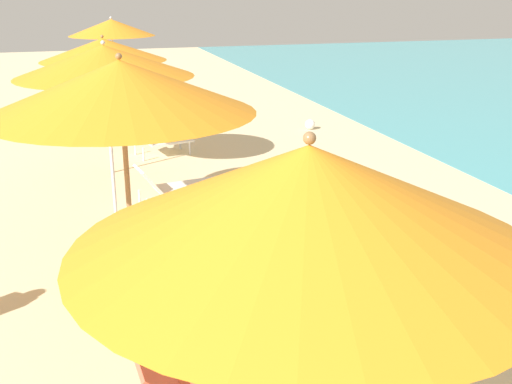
{
  "coord_description": "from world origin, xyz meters",
  "views": [
    {
      "loc": [
        -0.27,
        3.77,
        3.5
      ],
      "look_at": [
        1.57,
        9.98,
        1.32
      ],
      "focal_mm": 43.4,
      "sensor_mm": 36.0,
      "label": 1
    }
  ],
  "objects_px": {
    "umbrella_third": "(308,199)",
    "umbrella_sixth": "(103,50)",
    "cooler_box": "(473,229)",
    "umbrella_fourth": "(121,87)",
    "lounger_fifth_inland": "(199,227)",
    "lounger_fourth_shoreside": "(173,264)",
    "lounger_farthest_shoreside": "(144,113)",
    "lounger_fourth_inland": "(217,378)",
    "beach_ball": "(310,124)",
    "umbrella_farthest": "(112,28)",
    "umbrella_fifth": "(104,61)",
    "lounger_fifth_shoreside": "(179,184)",
    "lounger_sixth_shoreside": "(161,139)"
  },
  "relations": [
    {
      "from": "lounger_fourth_inland",
      "to": "umbrella_farthest",
      "type": "xyz_separation_m",
      "value": [
        0.04,
        10.89,
        2.25
      ]
    },
    {
      "from": "umbrella_fourth",
      "to": "lounger_fifth_shoreside",
      "type": "bearing_deg",
      "value": 74.62
    },
    {
      "from": "umbrella_fourth",
      "to": "lounger_sixth_shoreside",
      "type": "bearing_deg",
      "value": 79.92
    },
    {
      "from": "lounger_farthest_shoreside",
      "to": "lounger_fifth_inland",
      "type": "bearing_deg",
      "value": -93.69
    },
    {
      "from": "lounger_fourth_shoreside",
      "to": "beach_ball",
      "type": "height_order",
      "value": "lounger_fourth_shoreside"
    },
    {
      "from": "lounger_fifth_inland",
      "to": "lounger_farthest_shoreside",
      "type": "height_order",
      "value": "lounger_fifth_inland"
    },
    {
      "from": "umbrella_fifth",
      "to": "lounger_fifth_inland",
      "type": "height_order",
      "value": "umbrella_fifth"
    },
    {
      "from": "umbrella_farthest",
      "to": "umbrella_fifth",
      "type": "bearing_deg",
      "value": -94.9
    },
    {
      "from": "lounger_farthest_shoreside",
      "to": "lounger_fourth_shoreside",
      "type": "bearing_deg",
      "value": -96.6
    },
    {
      "from": "umbrella_third",
      "to": "cooler_box",
      "type": "height_order",
      "value": "umbrella_third"
    },
    {
      "from": "umbrella_fifth",
      "to": "lounger_farthest_shoreside",
      "type": "bearing_deg",
      "value": 80.22
    },
    {
      "from": "umbrella_fourth",
      "to": "lounger_fifth_inland",
      "type": "xyz_separation_m",
      "value": [
        1.07,
        2.09,
        -2.27
      ]
    },
    {
      "from": "umbrella_sixth",
      "to": "lounger_farthest_shoreside",
      "type": "height_order",
      "value": "umbrella_sixth"
    },
    {
      "from": "lounger_fifth_shoreside",
      "to": "beach_ball",
      "type": "relative_size",
      "value": 6.16
    },
    {
      "from": "umbrella_fifth",
      "to": "umbrella_farthest",
      "type": "xyz_separation_m",
      "value": [
        0.56,
        6.55,
        0.02
      ]
    },
    {
      "from": "umbrella_farthest",
      "to": "lounger_fourth_inland",
      "type": "bearing_deg",
      "value": -90.22
    },
    {
      "from": "lounger_fourth_inland",
      "to": "lounger_farthest_shoreside",
      "type": "relative_size",
      "value": 1.09
    },
    {
      "from": "umbrella_farthest",
      "to": "lounger_farthest_shoreside",
      "type": "xyz_separation_m",
      "value": [
        0.74,
        1.01,
        -2.28
      ]
    },
    {
      "from": "umbrella_fourth",
      "to": "umbrella_farthest",
      "type": "distance_m",
      "value": 9.69
    },
    {
      "from": "lounger_fourth_shoreside",
      "to": "lounger_farthest_shoreside",
      "type": "relative_size",
      "value": 1.05
    },
    {
      "from": "umbrella_fifth",
      "to": "umbrella_farthest",
      "type": "bearing_deg",
      "value": 85.1
    },
    {
      "from": "lounger_sixth_shoreside",
      "to": "beach_ball",
      "type": "relative_size",
      "value": 5.16
    },
    {
      "from": "lounger_fourth_inland",
      "to": "lounger_farthest_shoreside",
      "type": "bearing_deg",
      "value": 82.55
    },
    {
      "from": "umbrella_fourth",
      "to": "umbrella_farthest",
      "type": "xyz_separation_m",
      "value": [
        0.59,
        9.68,
        -0.1
      ]
    },
    {
      "from": "beach_ball",
      "to": "umbrella_sixth",
      "type": "bearing_deg",
      "value": -154.36
    },
    {
      "from": "lounger_sixth_shoreside",
      "to": "cooler_box",
      "type": "relative_size",
      "value": 2.15
    },
    {
      "from": "umbrella_third",
      "to": "umbrella_sixth",
      "type": "height_order",
      "value": "umbrella_third"
    },
    {
      "from": "umbrella_fourth",
      "to": "lounger_fifth_inland",
      "type": "height_order",
      "value": "umbrella_fourth"
    },
    {
      "from": "umbrella_fifth",
      "to": "beach_ball",
      "type": "distance_m",
      "value": 7.99
    },
    {
      "from": "umbrella_fourth",
      "to": "lounger_farthest_shoreside",
      "type": "relative_size",
      "value": 2.14
    },
    {
      "from": "lounger_fifth_shoreside",
      "to": "umbrella_farthest",
      "type": "height_order",
      "value": "umbrella_farthest"
    },
    {
      "from": "lounger_fifth_inland",
      "to": "lounger_sixth_shoreside",
      "type": "height_order",
      "value": "lounger_fifth_inland"
    },
    {
      "from": "umbrella_fourth",
      "to": "lounger_fifth_shoreside",
      "type": "relative_size",
      "value": 1.86
    },
    {
      "from": "umbrella_third",
      "to": "lounger_fourth_inland",
      "type": "height_order",
      "value": "umbrella_third"
    },
    {
      "from": "lounger_fifth_shoreside",
      "to": "lounger_farthest_shoreside",
      "type": "height_order",
      "value": "lounger_fifth_shoreside"
    },
    {
      "from": "beach_ball",
      "to": "lounger_fourth_inland",
      "type": "bearing_deg",
      "value": -115.51
    },
    {
      "from": "cooler_box",
      "to": "beach_ball",
      "type": "bearing_deg",
      "value": 87.31
    },
    {
      "from": "cooler_box",
      "to": "umbrella_farthest",
      "type": "bearing_deg",
      "value": 117.48
    },
    {
      "from": "umbrella_farthest",
      "to": "beach_ball",
      "type": "distance_m",
      "value": 5.35
    },
    {
      "from": "lounger_fourth_shoreside",
      "to": "lounger_farthest_shoreside",
      "type": "bearing_deg",
      "value": 98.56
    },
    {
      "from": "lounger_fifth_shoreside",
      "to": "lounger_sixth_shoreside",
      "type": "distance_m",
      "value": 3.11
    },
    {
      "from": "lounger_fourth_inland",
      "to": "umbrella_fifth",
      "type": "distance_m",
      "value": 4.9
    },
    {
      "from": "lounger_fifth_shoreside",
      "to": "umbrella_sixth",
      "type": "height_order",
      "value": "umbrella_sixth"
    },
    {
      "from": "umbrella_fifth",
      "to": "cooler_box",
      "type": "relative_size",
      "value": 4.54
    },
    {
      "from": "lounger_farthest_shoreside",
      "to": "beach_ball",
      "type": "distance_m",
      "value": 4.42
    },
    {
      "from": "lounger_sixth_shoreside",
      "to": "umbrella_fourth",
      "type": "bearing_deg",
      "value": -111.53
    },
    {
      "from": "cooler_box",
      "to": "lounger_fourth_shoreside",
      "type": "bearing_deg",
      "value": -176.54
    },
    {
      "from": "lounger_farthest_shoreside",
      "to": "umbrella_fourth",
      "type": "bearing_deg",
      "value": -99.07
    },
    {
      "from": "lounger_fourth_shoreside",
      "to": "cooler_box",
      "type": "height_order",
      "value": "lounger_fourth_shoreside"
    },
    {
      "from": "lounger_fourth_inland",
      "to": "beach_ball",
      "type": "height_order",
      "value": "lounger_fourth_inland"
    }
  ]
}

